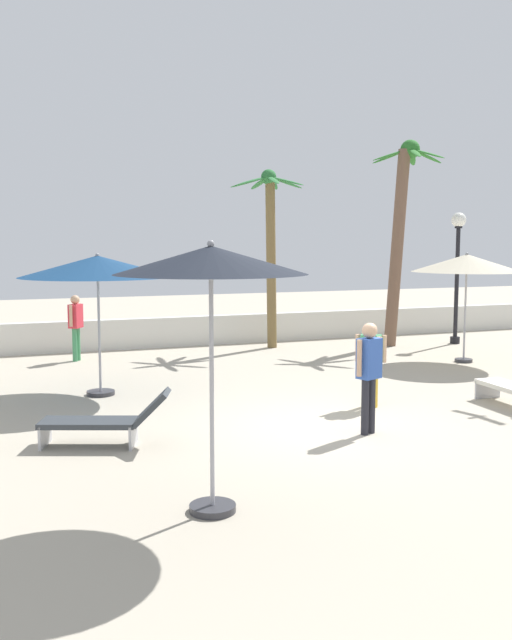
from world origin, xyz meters
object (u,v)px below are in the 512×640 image
lamp_post_0 (458,256)px  guest_1 (369,367)px  palm_tree_1 (270,236)px  guest_0 (76,321)px  patio_umbrella_1 (467,264)px  guest_2 (371,357)px  patio_umbrella_4 (98,267)px  palm_tree_0 (401,222)px  lounge_chair_0 (106,420)px  patio_umbrella_3 (211,265)px

lamp_post_0 → guest_1: (-7.30, -7.66, -1.51)m
palm_tree_1 → guest_0: 5.80m
lamp_post_0 → guest_0: (-10.76, 0.85, -1.57)m
patio_umbrella_1 → guest_2: size_ratio=1.77×
patio_umbrella_4 → guest_2: bearing=-32.0°
guest_1 → palm_tree_0: bearing=55.2°
patio_umbrella_1 → lounge_chair_0: (-9.46, -4.14, -2.06)m
patio_umbrella_4 → guest_1: bearing=-51.0°
palm_tree_0 → guest_1: bearing=-124.8°
patio_umbrella_3 → guest_2: patio_umbrella_3 is taller
guest_2 → guest_1: bearing=-120.9°
lamp_post_0 → guest_1: size_ratio=2.19×
patio_umbrella_1 → palm_tree_0: palm_tree_0 is taller
patio_umbrella_4 → palm_tree_1: size_ratio=0.60×
guest_0 → palm_tree_1: bearing=3.6°
palm_tree_1 → guest_2: bearing=-97.6°
lamp_post_0 → patio_umbrella_4: bearing=-162.8°
palm_tree_1 → guest_1: 9.29m
guest_0 → lounge_chair_0: bearing=-93.4°
lounge_chair_0 → guest_0: (0.46, 7.73, 0.62)m
patio_umbrella_4 → lamp_post_0: size_ratio=0.78×
patio_umbrella_3 → patio_umbrella_4: bearing=92.4°
guest_1 → guest_2: size_ratio=1.14×
palm_tree_1 → guest_1: (-1.91, -8.85, -2.08)m
patio_umbrella_1 → guest_0: patio_umbrella_1 is taller
palm_tree_0 → patio_umbrella_1: bearing=-90.0°
patio_umbrella_3 → patio_umbrella_4: (-0.28, 6.50, -0.25)m
lamp_post_0 → lounge_chair_0: lamp_post_0 is taller
lamp_post_0 → guest_1: 10.69m
guest_1 → patio_umbrella_3: bearing=-145.8°
patio_umbrella_1 → patio_umbrella_3: 11.28m
patio_umbrella_1 → lamp_post_0: 3.26m
lounge_chair_0 → guest_0: bearing=86.6°
patio_umbrella_3 → patio_umbrella_4: patio_umbrella_3 is taller
guest_0 → lamp_post_0: bearing=-4.5°
palm_tree_0 → lounge_chair_0: 12.28m
patio_umbrella_3 → lounge_chair_0: bearing=103.5°
guest_1 → lounge_chair_0: bearing=168.7°
lamp_post_0 → guest_2: lamp_post_0 is taller
patio_umbrella_1 → lamp_post_0: size_ratio=0.71×
patio_umbrella_4 → guest_0: bearing=89.7°
patio_umbrella_3 → lamp_post_0: bearing=43.1°
lamp_post_0 → lounge_chair_0: 13.35m
patio_umbrella_3 → lounge_chair_0: (-0.71, 2.97, -2.36)m
guest_0 → guest_1: 9.20m
patio_umbrella_1 → patio_umbrella_4: bearing=-176.1°
patio_umbrella_1 → patio_umbrella_3: (-8.75, -7.11, 0.30)m
lounge_chair_0 → guest_0: 7.77m
patio_umbrella_1 → patio_umbrella_4: patio_umbrella_4 is taller
patio_umbrella_3 → lamp_post_0: 14.40m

